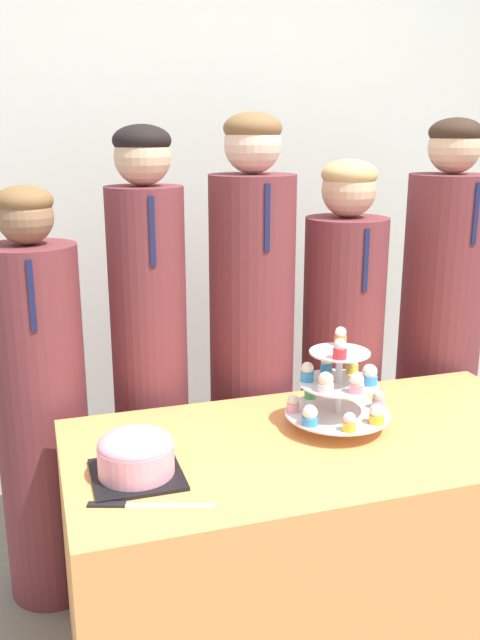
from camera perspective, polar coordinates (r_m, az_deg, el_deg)
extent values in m
cube|color=silver|center=(3.11, -2.87, 10.95)|extent=(9.00, 0.06, 2.70)
cube|color=#EF9951|center=(2.21, 6.74, -18.41)|extent=(1.50, 0.73, 0.73)
cube|color=black|center=(1.83, -8.69, -12.73)|extent=(0.23, 0.23, 0.01)
cylinder|color=pink|center=(1.81, -8.75, -11.49)|extent=(0.20, 0.20, 0.08)
ellipsoid|color=pink|center=(1.79, -8.80, -10.26)|extent=(0.19, 0.19, 0.07)
cube|color=silver|center=(1.69, -5.92, -15.27)|extent=(0.21, 0.08, 0.00)
cube|color=black|center=(1.72, -11.18, -15.05)|extent=(0.09, 0.05, 0.01)
cylinder|color=silver|center=(2.06, 8.27, -5.85)|extent=(0.02, 0.02, 0.24)
cylinder|color=silver|center=(2.09, 8.19, -7.76)|extent=(0.32, 0.32, 0.01)
cylinder|color=silver|center=(2.05, 8.29, -5.28)|extent=(0.24, 0.24, 0.01)
cylinder|color=silver|center=(2.02, 8.40, -2.72)|extent=(0.18, 0.18, 0.01)
cylinder|color=yellow|center=(1.96, 9.18, -8.85)|extent=(0.04, 0.04, 0.03)
sphere|color=silver|center=(1.95, 9.21, -8.20)|extent=(0.04, 0.04, 0.04)
cylinder|color=yellow|center=(2.02, 11.42, -8.18)|extent=(0.04, 0.04, 0.03)
sphere|color=white|center=(2.01, 11.46, -7.51)|extent=(0.04, 0.04, 0.04)
cylinder|color=pink|center=(2.13, 11.56, -6.90)|extent=(0.04, 0.04, 0.03)
sphere|color=beige|center=(2.12, 11.60, -6.29)|extent=(0.04, 0.04, 0.04)
cylinder|color=yellow|center=(2.20, 8.55, -6.03)|extent=(0.04, 0.04, 0.03)
sphere|color=beige|center=(2.19, 8.58, -5.39)|extent=(0.04, 0.04, 0.04)
cylinder|color=#4CB766|center=(2.18, 5.91, -6.23)|extent=(0.04, 0.04, 0.02)
sphere|color=#F4E5C6|center=(2.17, 5.93, -5.67)|extent=(0.03, 0.03, 0.03)
cylinder|color=pink|center=(2.07, 4.47, -7.35)|extent=(0.04, 0.04, 0.03)
sphere|color=#F4E5C6|center=(2.06, 4.49, -6.73)|extent=(0.04, 0.04, 0.04)
cylinder|color=#3893DB|center=(1.99, 5.90, -8.42)|extent=(0.05, 0.05, 0.03)
sphere|color=white|center=(1.98, 5.92, -7.74)|extent=(0.04, 0.04, 0.04)
cylinder|color=yellow|center=(2.13, 9.43, -4.08)|extent=(0.04, 0.04, 0.03)
sphere|color=white|center=(2.12, 9.46, -3.45)|extent=(0.04, 0.04, 0.04)
cylinder|color=#3893DB|center=(2.13, 7.27, -4.00)|extent=(0.04, 0.04, 0.03)
sphere|color=#F4E5C6|center=(2.12, 7.29, -3.40)|extent=(0.03, 0.03, 0.03)
cylinder|color=#3893DB|center=(2.04, 5.67, -4.73)|extent=(0.04, 0.04, 0.03)
sphere|color=white|center=(2.03, 5.69, -4.05)|extent=(0.04, 0.04, 0.04)
cylinder|color=white|center=(1.97, 7.12, -5.65)|extent=(0.05, 0.05, 0.02)
sphere|color=#F4E5C6|center=(1.96, 7.15, -4.96)|extent=(0.04, 0.04, 0.04)
cylinder|color=pink|center=(1.97, 9.77, -5.66)|extent=(0.04, 0.04, 0.03)
sphere|color=white|center=(1.96, 9.81, -4.95)|extent=(0.04, 0.04, 0.04)
cylinder|color=#3893DB|center=(2.04, 10.83, -4.99)|extent=(0.05, 0.05, 0.03)
sphere|color=white|center=(2.03, 10.86, -4.28)|extent=(0.05, 0.05, 0.05)
cylinder|color=orange|center=(2.07, 8.45, -1.69)|extent=(0.04, 0.04, 0.03)
sphere|color=#F4E5C6|center=(2.07, 8.48, -1.03)|extent=(0.03, 0.03, 0.03)
cylinder|color=#E5333D|center=(1.95, 8.40, -2.82)|extent=(0.04, 0.04, 0.03)
sphere|color=silver|center=(1.94, 8.43, -2.09)|extent=(0.04, 0.04, 0.04)
cylinder|color=brown|center=(2.43, -16.26, -8.66)|extent=(0.31, 0.31, 1.25)
sphere|color=#8E6B4C|center=(2.24, -17.65, 8.29)|extent=(0.18, 0.18, 0.18)
ellipsoid|color=brown|center=(2.24, -17.75, 9.53)|extent=(0.18, 0.18, 0.10)
cube|color=#191E47|center=(2.13, -17.14, 1.96)|extent=(0.02, 0.01, 0.22)
cylinder|color=brown|center=(2.43, -7.48, -5.96)|extent=(0.26, 0.26, 1.43)
sphere|color=#D6AD89|center=(2.26, -8.22, 13.45)|extent=(0.19, 0.19, 0.19)
ellipsoid|color=black|center=(2.26, -8.27, 14.74)|extent=(0.19, 0.19, 0.10)
cube|color=#191E47|center=(2.15, -7.41, 7.40)|extent=(0.02, 0.01, 0.22)
cylinder|color=brown|center=(2.51, 0.98, -4.74)|extent=(0.30, 0.30, 1.46)
sphere|color=beige|center=(2.35, 1.07, 14.55)|extent=(0.19, 0.19, 0.19)
ellipsoid|color=brown|center=(2.35, 1.08, 15.85)|extent=(0.20, 0.20, 0.11)
cube|color=#191E47|center=(2.22, 2.31, 8.59)|extent=(0.02, 0.01, 0.22)
cylinder|color=brown|center=(2.66, 8.46, -5.49)|extent=(0.31, 0.31, 1.30)
sphere|color=#D6AD89|center=(2.50, 9.15, 10.76)|extent=(0.20, 0.20, 0.20)
ellipsoid|color=tan|center=(2.49, 9.21, 12.01)|extent=(0.20, 0.20, 0.11)
cube|color=#191E47|center=(2.39, 10.56, 4.96)|extent=(0.02, 0.01, 0.22)
cylinder|color=brown|center=(2.84, 16.28, -3.03)|extent=(0.32, 0.32, 1.45)
sphere|color=#D6AD89|center=(2.71, 17.63, 13.69)|extent=(0.19, 0.19, 0.19)
ellipsoid|color=#332319|center=(2.70, 17.73, 14.82)|extent=(0.20, 0.20, 0.11)
cube|color=#191E47|center=(2.59, 19.25, 8.44)|extent=(0.02, 0.01, 0.22)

